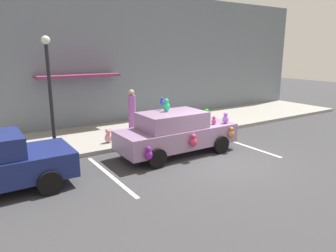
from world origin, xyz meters
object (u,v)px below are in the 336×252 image
plush_covered_car (177,132)px  pedestrian_near_shopfront (132,111)px  street_lamp_post (50,84)px  teddy_bear_on_sidewalk (108,136)px

plush_covered_car → pedestrian_near_shopfront: size_ratio=2.40×
plush_covered_car → street_lamp_post: street_lamp_post is taller
teddy_bear_on_sidewalk → plush_covered_car: bearing=-52.1°
pedestrian_near_shopfront → teddy_bear_on_sidewalk: bearing=-142.0°
pedestrian_near_shopfront → plush_covered_car: bearing=-90.3°
plush_covered_car → teddy_bear_on_sidewalk: plush_covered_car is taller
teddy_bear_on_sidewalk → pedestrian_near_shopfront: (1.72, 1.34, 0.60)m
plush_covered_car → street_lamp_post: size_ratio=1.10×
plush_covered_car → teddy_bear_on_sidewalk: 2.80m
plush_covered_car → street_lamp_post: (-3.77, 1.92, 1.76)m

